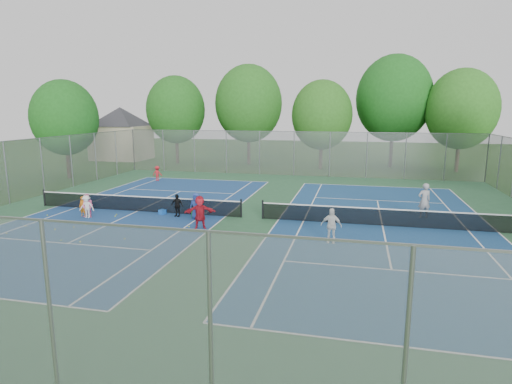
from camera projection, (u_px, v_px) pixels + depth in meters
The scene contains 39 objects.
ground at pixel (252, 218), 23.79m from camera, with size 120.00×120.00×0.00m, color #244B17.
court_pad at pixel (252, 218), 23.79m from camera, with size 32.00×32.00×0.01m, color #2B5B3A.
court_left at pixel (138, 211), 25.37m from camera, with size 10.97×23.77×0.01m, color navy.
court_right at pixel (382, 226), 22.22m from camera, with size 10.97×23.77×0.01m, color navy.
net_left at pixel (137, 204), 25.28m from camera, with size 12.87×0.10×0.91m, color black.
net_right at pixel (383, 217), 22.13m from camera, with size 12.87×0.10×0.91m, color black.
fence_north at pixel (294, 154), 38.70m from camera, with size 32.00×0.10×4.00m, color gray.
fence_south at pixel (51, 322), 8.13m from camera, with size 32.00×0.10×4.00m, color gray.
fence_west at pixel (6, 173), 27.02m from camera, with size 32.00×0.10×4.00m, color gray.
house at pixel (121, 124), 50.88m from camera, with size 11.03×11.03×7.30m.
tree_nw at pixel (176, 110), 46.84m from camera, with size 6.40×6.40×9.58m.
tree_nl at pixel (249, 104), 45.87m from camera, with size 7.20×7.20×10.69m.
tree_nc at pixel (322, 115), 42.38m from camera, with size 6.00×6.00×8.85m.
tree_nr at pixel (394, 98), 43.36m from camera, with size 7.60×7.60×11.42m.
tree_ne at pixel (462, 109), 40.30m from camera, with size 6.60×6.60×9.77m.
tree_side_w at pixel (65, 118), 36.63m from camera, with size 5.60×5.60×8.47m.
ball_crate at pixel (162, 212), 24.63m from camera, with size 0.33×0.33×0.28m, color blue.
ball_hopper at pixel (194, 213), 23.85m from camera, with size 0.28×0.28×0.55m, color #268B29.
student_a at pixel (83, 206), 24.08m from camera, with size 0.42×0.28×1.16m, color #C26512.
student_b at pixel (88, 206), 23.82m from camera, with size 0.65×0.51×1.33m, color pink.
student_c at pixel (87, 207), 23.75m from camera, with size 0.83×0.48×1.29m, color white.
student_d at pixel (177, 205), 24.04m from camera, with size 0.76×0.32×1.29m, color black.
student_e at pixel (196, 206), 23.41m from camera, with size 0.72×0.47×1.47m, color #2A459C.
student_f at pixel (200, 212), 21.58m from camera, with size 1.58×0.50×1.70m, color red.
child_far_baseline at pixel (157, 173), 36.10m from camera, with size 0.82×0.47×1.26m, color red.
instructor at pixel (424, 201), 23.68m from camera, with size 0.72×0.47×1.97m, color #9C9D9F.
teen_court_b at pixel (331, 226), 19.26m from camera, with size 0.95×0.39×1.62m, color white.
tennis_ball_0 at pixel (189, 227), 21.91m from camera, with size 0.07×0.07×0.07m, color yellow.
tennis_ball_1 at pixel (125, 239), 19.86m from camera, with size 0.07×0.07×0.07m, color #CFDB33.
tennis_ball_2 at pixel (61, 241), 19.64m from camera, with size 0.07×0.07×0.07m, color #A7C92E.
tennis_ball_3 at pixel (74, 227), 21.84m from camera, with size 0.07×0.07×0.07m, color #DEEE37.
tennis_ball_4 at pixel (86, 225), 22.32m from camera, with size 0.07×0.07×0.07m, color #ADD231.
tennis_ball_5 at pixel (80, 242), 19.42m from camera, with size 0.07×0.07×0.07m, color yellow.
tennis_ball_6 at pixel (117, 215), 24.41m from camera, with size 0.07×0.07×0.07m, color gold.
tennis_ball_7 at pixel (55, 230), 21.41m from camera, with size 0.07×0.07×0.07m, color #C0DF33.
tennis_ball_8 at pixel (47, 216), 24.25m from camera, with size 0.07×0.07×0.07m, color #B4D130.
tennis_ball_9 at pixel (115, 217), 24.01m from camera, with size 0.07×0.07×0.07m, color #DAE936.
tennis_ball_10 at pixel (26, 226), 22.01m from camera, with size 0.07×0.07×0.07m, color gold.
tennis_ball_11 at pixel (7, 234), 20.75m from camera, with size 0.07×0.07×0.07m, color gold.
Camera 1 is at (5.52, -22.41, 5.98)m, focal length 30.00 mm.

